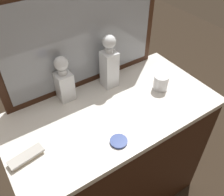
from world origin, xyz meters
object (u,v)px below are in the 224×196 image
object	(u,v)px
silver_brush_left	(26,157)
porcelain_dish	(119,141)
crystal_tumbler_rear	(161,83)
crystal_decanter_far_left	(64,83)
crystal_decanter_center	(109,66)

from	to	relation	value
silver_brush_left	porcelain_dish	world-z (taller)	silver_brush_left
crystal_tumbler_rear	porcelain_dish	xyz separation A→B (m)	(-0.42, -0.18, -0.03)
crystal_decanter_far_left	crystal_tumbler_rear	size ratio (longest dim) A/B	2.95
crystal_decanter_far_left	silver_brush_left	world-z (taller)	crystal_decanter_far_left
porcelain_dish	crystal_decanter_far_left	bearing A→B (deg)	98.62
crystal_decanter_center	crystal_tumbler_rear	bearing A→B (deg)	-41.19
crystal_decanter_far_left	porcelain_dish	bearing A→B (deg)	-81.38
crystal_decanter_far_left	crystal_tumbler_rear	world-z (taller)	crystal_decanter_far_left
silver_brush_left	porcelain_dish	size ratio (longest dim) A/B	1.96
crystal_decanter_center	silver_brush_left	bearing A→B (deg)	-158.34
crystal_decanter_far_left	silver_brush_left	size ratio (longest dim) A/B	1.63
crystal_decanter_far_left	porcelain_dish	world-z (taller)	crystal_decanter_far_left
crystal_decanter_center	crystal_decanter_far_left	xyz separation A→B (m)	(-0.26, 0.03, -0.02)
crystal_decanter_center	silver_brush_left	world-z (taller)	crystal_decanter_center
crystal_decanter_center	crystal_decanter_far_left	world-z (taller)	crystal_decanter_center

